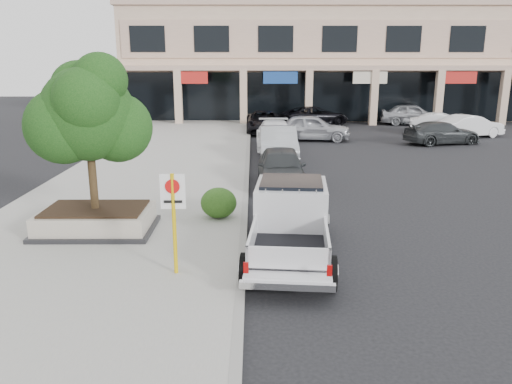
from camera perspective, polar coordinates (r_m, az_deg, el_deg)
ground at (r=12.72m, az=5.48°, el=-7.47°), size 120.00×120.00×0.00m
sidewalk at (r=18.82m, az=-13.31°, el=-0.21°), size 8.00×52.00×0.15m
curb at (r=18.34m, az=-1.19°, el=-0.19°), size 0.20×52.00×0.15m
strip_mall at (r=46.58m, az=11.51°, el=14.37°), size 40.55×12.43×9.50m
planter at (r=14.74m, az=-17.78°, el=-3.03°), size 3.20×2.20×0.68m
planter_tree at (r=14.27m, az=-18.01°, el=8.47°), size 2.90×2.55×4.00m
no_parking_sign at (r=11.08m, az=-9.40°, el=-2.04°), size 0.55×0.09×2.30m
hedge at (r=15.22m, az=-4.29°, el=-1.24°), size 1.10×0.99×0.93m
pickup_truck at (r=12.46m, az=3.94°, el=-3.62°), size 2.57×5.74×1.76m
curb_car_a at (r=19.54m, az=2.90°, el=2.81°), size 1.82×4.51×1.54m
curb_car_b at (r=24.75m, az=2.55°, el=5.49°), size 1.76×5.04×1.66m
curb_car_c at (r=28.45m, az=2.19°, el=6.54°), size 2.11×5.18×1.50m
curb_car_d at (r=34.88m, az=0.93°, el=8.03°), size 2.49×5.31×1.47m
lot_car_a at (r=31.42m, az=6.41°, el=7.33°), size 4.93×2.47×1.61m
lot_car_b at (r=36.05m, az=20.57°, el=7.28°), size 4.55×2.64×1.42m
lot_car_c at (r=31.86m, az=20.47°, el=6.35°), size 4.93×2.97×1.34m
lot_car_d at (r=38.91m, az=6.71°, el=8.62°), size 5.76×4.06×1.46m
lot_car_e at (r=40.81m, az=17.46°, el=8.46°), size 5.09×2.79×1.64m
lot_car_f at (r=35.38m, az=23.26°, el=6.93°), size 4.68×2.91×1.46m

